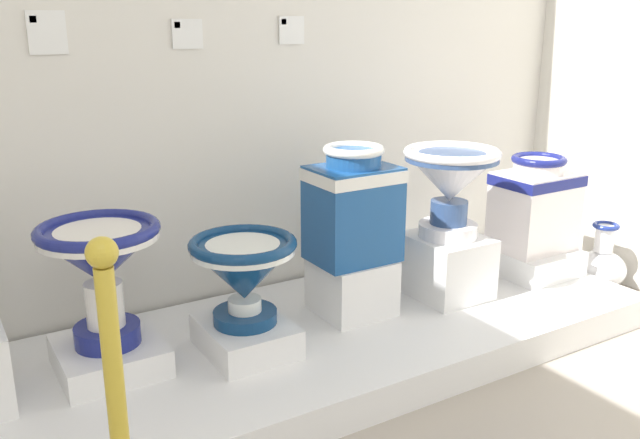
{
  "coord_description": "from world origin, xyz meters",
  "views": [
    {
      "loc": [
        0.61,
        0.26,
        1.35
      ],
      "look_at": [
        1.92,
        2.42,
        0.6
      ],
      "focal_mm": 37.94,
      "sensor_mm": 36.0,
      "label": 1
    }
  ],
  "objects_px": {
    "antique_toilet_pale_glazed": "(243,268)",
    "info_placard_second": "(47,32)",
    "plinth_block_leftmost": "(110,356)",
    "decorative_vase_spare": "(601,266)",
    "antique_toilet_leftmost": "(100,259)",
    "info_placard_third": "(187,34)",
    "plinth_block_central_ornate": "(352,285)",
    "info_placard_fourth": "(291,30)",
    "plinth_block_broad_patterned": "(530,260)",
    "antique_toilet_broad_patterned": "(535,202)",
    "antique_toilet_central_ornate": "(353,203)",
    "antique_toilet_rightmost": "(451,178)",
    "plinth_block_rightmost": "(446,265)",
    "plinth_block_pale_glazed": "(246,336)"
  },
  "relations": [
    {
      "from": "plinth_block_leftmost",
      "to": "plinth_block_central_ornate",
      "type": "xyz_separation_m",
      "value": [
        1.02,
        -0.03,
        0.07
      ]
    },
    {
      "from": "plinth_block_leftmost",
      "to": "antique_toilet_pale_glazed",
      "type": "bearing_deg",
      "value": -13.68
    },
    {
      "from": "antique_toilet_leftmost",
      "to": "plinth_block_pale_glazed",
      "type": "relative_size",
      "value": 1.18
    },
    {
      "from": "plinth_block_broad_patterned",
      "to": "plinth_block_pale_glazed",
      "type": "bearing_deg",
      "value": -179.02
    },
    {
      "from": "plinth_block_leftmost",
      "to": "info_placard_third",
      "type": "relative_size",
      "value": 2.85
    },
    {
      "from": "antique_toilet_leftmost",
      "to": "info_placard_third",
      "type": "xyz_separation_m",
      "value": [
        0.52,
        0.44,
        0.73
      ]
    },
    {
      "from": "antique_toilet_leftmost",
      "to": "info_placard_third",
      "type": "relative_size",
      "value": 3.44
    },
    {
      "from": "plinth_block_central_ornate",
      "to": "antique_toilet_central_ornate",
      "type": "bearing_deg",
      "value": 0.0
    },
    {
      "from": "info_placard_second",
      "to": "antique_toilet_pale_glazed",
      "type": "bearing_deg",
      "value": -48.09
    },
    {
      "from": "antique_toilet_rightmost",
      "to": "info_placard_fourth",
      "type": "height_order",
      "value": "info_placard_fourth"
    },
    {
      "from": "info_placard_second",
      "to": "antique_toilet_rightmost",
      "type": "bearing_deg",
      "value": -19.29
    },
    {
      "from": "info_placard_second",
      "to": "decorative_vase_spare",
      "type": "height_order",
      "value": "info_placard_second"
    },
    {
      "from": "antique_toilet_central_ornate",
      "to": "antique_toilet_broad_patterned",
      "type": "height_order",
      "value": "antique_toilet_central_ornate"
    },
    {
      "from": "antique_toilet_rightmost",
      "to": "info_placard_second",
      "type": "distance_m",
      "value": 1.72
    },
    {
      "from": "plinth_block_broad_patterned",
      "to": "plinth_block_rightmost",
      "type": "bearing_deg",
      "value": -179.82
    },
    {
      "from": "info_placard_second",
      "to": "antique_toilet_leftmost",
      "type": "bearing_deg",
      "value": -87.94
    },
    {
      "from": "plinth_block_rightmost",
      "to": "antique_toilet_broad_patterned",
      "type": "relative_size",
      "value": 0.76
    },
    {
      "from": "plinth_block_rightmost",
      "to": "antique_toilet_pale_glazed",
      "type": "bearing_deg",
      "value": -178.58
    },
    {
      "from": "plinth_block_rightmost",
      "to": "info_placard_second",
      "type": "height_order",
      "value": "info_placard_second"
    },
    {
      "from": "plinth_block_broad_patterned",
      "to": "antique_toilet_broad_patterned",
      "type": "xyz_separation_m",
      "value": [
        0.0,
        0.0,
        0.3
      ]
    },
    {
      "from": "plinth_block_leftmost",
      "to": "antique_toilet_pale_glazed",
      "type": "relative_size",
      "value": 0.92
    },
    {
      "from": "info_placard_second",
      "to": "info_placard_fourth",
      "type": "distance_m",
      "value": 1.02
    },
    {
      "from": "info_placard_third",
      "to": "info_placard_second",
      "type": "bearing_deg",
      "value": 180.0
    },
    {
      "from": "antique_toilet_pale_glazed",
      "to": "info_placard_second",
      "type": "xyz_separation_m",
      "value": [
        -0.5,
        0.55,
        0.84
      ]
    },
    {
      "from": "antique_toilet_pale_glazed",
      "to": "info_placard_second",
      "type": "height_order",
      "value": "info_placard_second"
    },
    {
      "from": "plinth_block_central_ornate",
      "to": "antique_toilet_rightmost",
      "type": "distance_m",
      "value": 0.64
    },
    {
      "from": "antique_toilet_central_ornate",
      "to": "antique_toilet_pale_glazed",
      "type": "bearing_deg",
      "value": -171.02
    },
    {
      "from": "plinth_block_leftmost",
      "to": "info_placard_fourth",
      "type": "relative_size",
      "value": 2.97
    },
    {
      "from": "plinth_block_broad_patterned",
      "to": "decorative_vase_spare",
      "type": "bearing_deg",
      "value": -21.69
    },
    {
      "from": "antique_toilet_pale_glazed",
      "to": "info_placard_second",
      "type": "distance_m",
      "value": 1.12
    },
    {
      "from": "plinth_block_leftmost",
      "to": "plinth_block_pale_glazed",
      "type": "relative_size",
      "value": 0.98
    },
    {
      "from": "antique_toilet_leftmost",
      "to": "antique_toilet_central_ornate",
      "type": "xyz_separation_m",
      "value": [
        1.02,
        -0.03,
        0.06
      ]
    },
    {
      "from": "plinth_block_rightmost",
      "to": "info_placard_second",
      "type": "distance_m",
      "value": 1.91
    },
    {
      "from": "antique_toilet_central_ornate",
      "to": "decorative_vase_spare",
      "type": "bearing_deg",
      "value": -8.33
    },
    {
      "from": "plinth_block_central_ornate",
      "to": "info_placard_fourth",
      "type": "bearing_deg",
      "value": 92.66
    },
    {
      "from": "antique_toilet_pale_glazed",
      "to": "plinth_block_rightmost",
      "type": "bearing_deg",
      "value": 1.42
    },
    {
      "from": "antique_toilet_central_ornate",
      "to": "info_placard_second",
      "type": "bearing_deg",
      "value": 155.72
    },
    {
      "from": "antique_toilet_central_ornate",
      "to": "plinth_block_rightmost",
      "type": "xyz_separation_m",
      "value": [
        0.47,
        -0.06,
        -0.35
      ]
    },
    {
      "from": "antique_toilet_rightmost",
      "to": "info_placard_second",
      "type": "bearing_deg",
      "value": 160.71
    },
    {
      "from": "antique_toilet_rightmost",
      "to": "plinth_block_leftmost",
      "type": "bearing_deg",
      "value": 176.48
    },
    {
      "from": "antique_toilet_leftmost",
      "to": "antique_toilet_broad_patterned",
      "type": "xyz_separation_m",
      "value": [
        2.06,
        -0.09,
        -0.06
      ]
    },
    {
      "from": "antique_toilet_rightmost",
      "to": "decorative_vase_spare",
      "type": "relative_size",
      "value": 1.14
    },
    {
      "from": "antique_toilet_central_ornate",
      "to": "antique_toilet_rightmost",
      "type": "xyz_separation_m",
      "value": [
        0.47,
        -0.06,
        0.06
      ]
    },
    {
      "from": "antique_toilet_rightmost",
      "to": "plinth_block_broad_patterned",
      "type": "xyz_separation_m",
      "value": [
        0.56,
        0.0,
        -0.49
      ]
    },
    {
      "from": "plinth_block_pale_glazed",
      "to": "plinth_block_central_ornate",
      "type": "xyz_separation_m",
      "value": [
        0.54,
        0.09,
        0.06
      ]
    },
    {
      "from": "antique_toilet_leftmost",
      "to": "decorative_vase_spare",
      "type": "relative_size",
      "value": 1.2
    },
    {
      "from": "plinth_block_central_ornate",
      "to": "info_placard_fourth",
      "type": "height_order",
      "value": "info_placard_fourth"
    },
    {
      "from": "plinth_block_leftmost",
      "to": "decorative_vase_spare",
      "type": "distance_m",
      "value": 2.44
    },
    {
      "from": "plinth_block_broad_patterned",
      "to": "antique_toilet_broad_patterned",
      "type": "bearing_deg",
      "value": 0.0
    },
    {
      "from": "info_placard_third",
      "to": "info_placard_fourth",
      "type": "distance_m",
      "value": 0.48
    }
  ]
}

